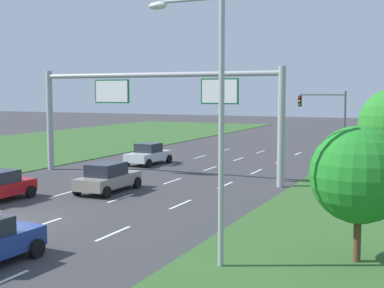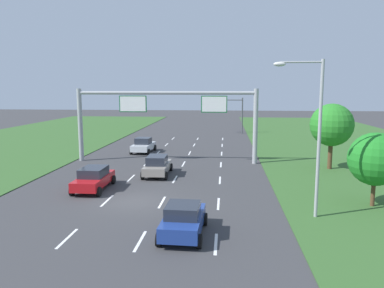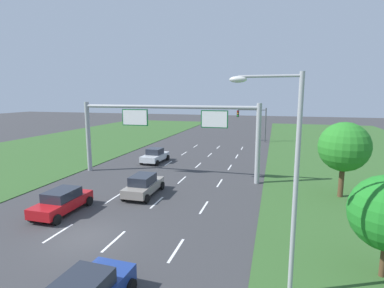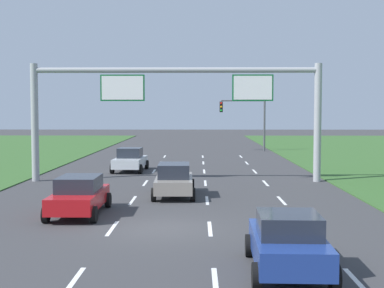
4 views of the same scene
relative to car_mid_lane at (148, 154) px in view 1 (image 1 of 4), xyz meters
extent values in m
plane|color=#38383A|center=(3.41, -18.08, -0.79)|extent=(200.00, 200.00, 0.00)
cube|color=white|center=(1.66, -12.08, -0.78)|extent=(0.14, 2.40, 0.01)
cube|color=white|center=(1.66, -6.08, -0.78)|extent=(0.14, 2.40, 0.01)
cube|color=white|center=(1.66, -0.08, -0.78)|extent=(0.14, 2.40, 0.01)
cube|color=white|center=(1.66, 5.92, -0.78)|extent=(0.14, 2.40, 0.01)
cube|color=white|center=(1.66, 11.92, -0.78)|extent=(0.14, 2.40, 0.01)
cube|color=white|center=(5.16, -18.08, -0.78)|extent=(0.14, 2.40, 0.01)
cube|color=white|center=(5.16, -12.08, -0.78)|extent=(0.14, 2.40, 0.01)
cube|color=white|center=(5.16, -6.08, -0.78)|extent=(0.14, 2.40, 0.01)
cube|color=white|center=(5.16, -0.08, -0.78)|extent=(0.14, 2.40, 0.01)
cube|color=white|center=(5.16, 5.92, -0.78)|extent=(0.14, 2.40, 0.01)
cube|color=white|center=(5.16, 11.92, -0.78)|extent=(0.14, 2.40, 0.01)
cube|color=white|center=(8.66, -18.08, -0.78)|extent=(0.14, 2.40, 0.01)
cube|color=white|center=(8.66, -12.08, -0.78)|extent=(0.14, 2.40, 0.01)
cube|color=white|center=(8.66, -6.08, -0.78)|extent=(0.14, 2.40, 0.01)
cube|color=white|center=(8.66, -0.08, -0.78)|extent=(0.14, 2.40, 0.01)
cube|color=white|center=(8.66, 5.92, -0.78)|extent=(0.14, 2.40, 0.01)
cube|color=white|center=(8.66, 11.92, -0.78)|extent=(0.14, 2.40, 0.01)
cylinder|color=black|center=(8.04, -21.76, -0.47)|extent=(0.24, 0.65, 0.64)
cylinder|color=black|center=(-1.00, -13.91, -0.47)|extent=(0.22, 0.64, 0.64)
cylinder|color=black|center=(0.81, -13.90, -0.47)|extent=(0.22, 0.64, 0.64)
cube|color=silver|center=(0.00, 0.00, -0.15)|extent=(2.06, 4.18, 0.63)
cube|color=#232833|center=(0.00, 0.00, 0.51)|extent=(1.65, 1.73, 0.68)
cylinder|color=black|center=(-0.88, 1.54, -0.47)|extent=(0.25, 0.65, 0.64)
cylinder|color=black|center=(1.02, 1.45, -0.47)|extent=(0.25, 0.65, 0.64)
cylinder|color=black|center=(-1.02, -1.45, -0.47)|extent=(0.25, 0.65, 0.64)
cylinder|color=black|center=(0.88, -1.54, -0.47)|extent=(0.25, 0.65, 0.64)
cube|color=gray|center=(3.55, -10.76, -0.15)|extent=(1.87, 4.38, 0.63)
cube|color=#232833|center=(3.55, -10.94, 0.50)|extent=(1.55, 2.19, 0.68)
cylinder|color=black|center=(2.60, -9.17, -0.47)|extent=(0.23, 0.64, 0.64)
cylinder|color=black|center=(4.42, -9.13, -0.47)|extent=(0.23, 0.64, 0.64)
cylinder|color=black|center=(2.67, -12.40, -0.47)|extent=(0.23, 0.64, 0.64)
cylinder|color=black|center=(4.49, -12.36, -0.47)|extent=(0.23, 0.64, 0.64)
cylinder|color=#9EA0A5|center=(-4.99, -5.28, 2.71)|extent=(0.44, 0.44, 7.00)
cylinder|color=#9EA0A5|center=(11.81, -5.28, 2.71)|extent=(0.44, 0.44, 7.00)
cylinder|color=#9EA0A5|center=(3.41, -5.28, 5.81)|extent=(16.80, 0.32, 0.32)
cube|color=#0C5B28|center=(0.26, -5.28, 4.78)|extent=(2.62, 0.12, 1.56)
cube|color=white|center=(0.26, -5.34, 4.78)|extent=(2.46, 0.01, 1.40)
cube|color=#0C5B28|center=(7.96, -5.28, 4.78)|extent=(2.42, 0.12, 1.56)
cube|color=white|center=(7.96, -5.34, 4.78)|extent=(2.26, 0.01, 1.40)
cylinder|color=#47494F|center=(11.63, 18.61, 2.01)|extent=(0.20, 0.20, 5.60)
cylinder|color=#47494F|center=(9.38, 18.61, 4.46)|extent=(4.50, 0.14, 0.14)
cube|color=black|center=(7.13, 18.61, 3.81)|extent=(0.32, 0.36, 1.10)
sphere|color=red|center=(7.13, 18.40, 4.18)|extent=(0.22, 0.22, 0.22)
sphere|color=orange|center=(7.13, 18.40, 3.81)|extent=(0.22, 0.22, 0.22)
sphere|color=green|center=(7.13, 18.40, 3.44)|extent=(0.22, 0.22, 0.22)
cylinder|color=#9EA0A5|center=(13.99, -20.11, 3.46)|extent=(0.18, 0.18, 8.50)
cylinder|color=#9EA0A5|center=(12.89, -20.11, 7.56)|extent=(2.20, 0.10, 0.10)
ellipsoid|color=silver|center=(11.79, -20.11, 7.46)|extent=(0.64, 0.32, 0.24)
cylinder|color=#513823|center=(17.82, -17.85, 0.08)|extent=(0.24, 0.24, 1.73)
sphere|color=#1E7A23|center=(17.82, -17.85, 2.12)|extent=(3.14, 3.14, 3.14)
camera|label=1|loc=(20.06, -35.36, 4.73)|focal=50.00mm
camera|label=2|loc=(9.02, -40.26, 6.20)|focal=35.00mm
camera|label=3|loc=(13.17, -31.27, 6.92)|focal=28.00mm
camera|label=4|loc=(4.73, -36.95, 3.43)|focal=50.00mm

